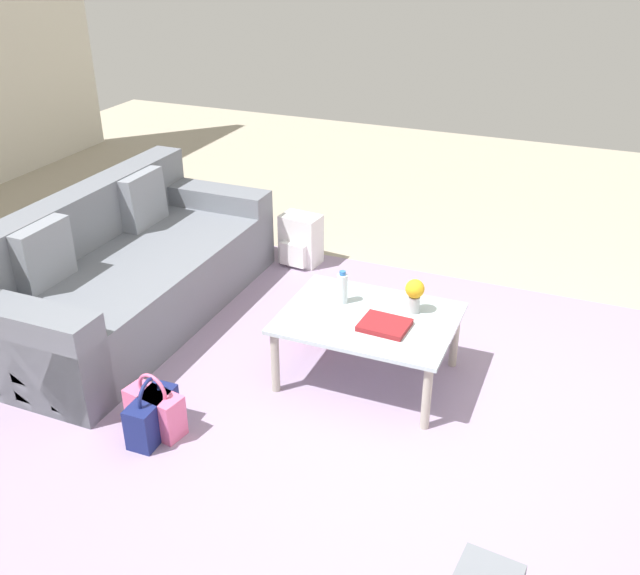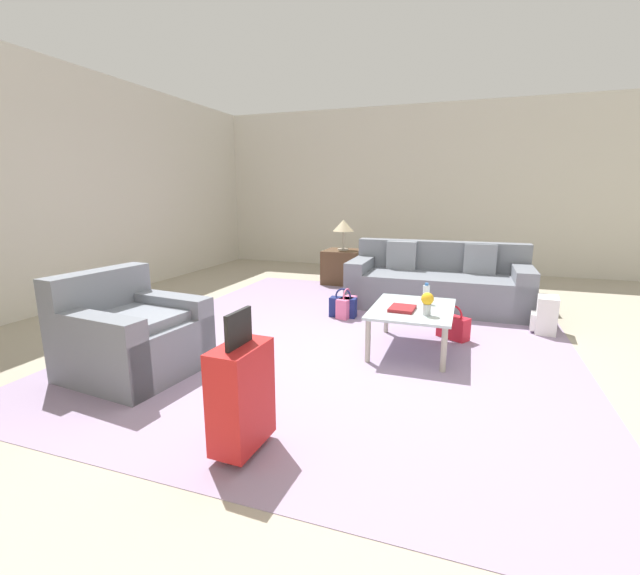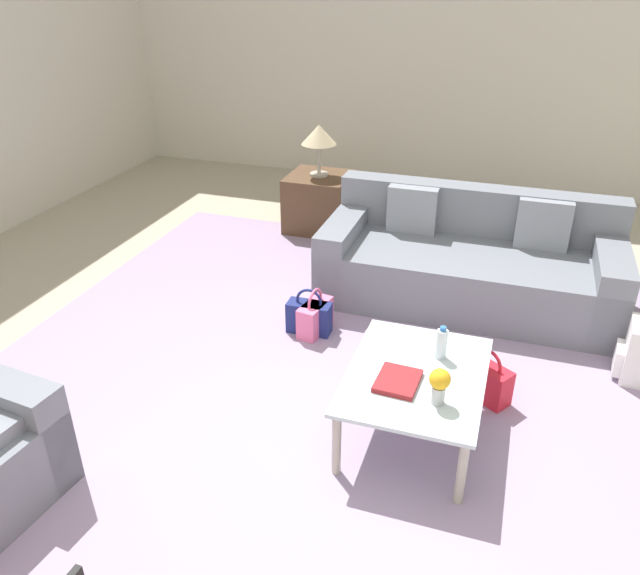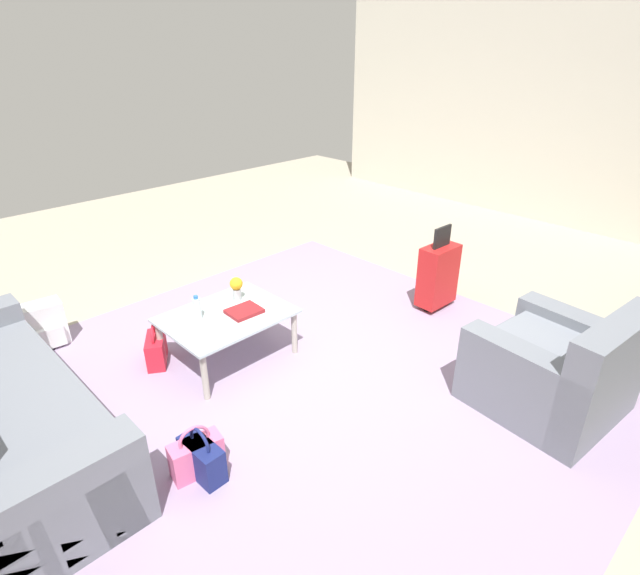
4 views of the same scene
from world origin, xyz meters
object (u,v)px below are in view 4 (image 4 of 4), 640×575
water_bottle (197,308)px  handbag_pink (197,456)px  suitcase_red (438,274)px  handbag_navy (202,458)px  flower_vase (236,286)px  handbag_red (156,349)px  armchair (558,374)px  coffee_table_book (244,311)px  coffee_table (227,320)px  backpack_white (47,325)px

water_bottle → handbag_pink: 1.26m
suitcase_red → handbag_navy: suitcase_red is taller
flower_vase → handbag_red: flower_vase is taller
suitcase_red → handbag_navy: bearing=4.6°
flower_vase → suitcase_red: suitcase_red is taller
armchair → coffee_table_book: bearing=-60.7°
coffee_table → coffee_table_book: 0.16m
handbag_red → backpack_white: 1.07m
armchair → backpack_white: 4.15m
handbag_navy → handbag_pink: bearing=-74.5°
handbag_navy → coffee_table: bearing=-132.8°
suitcase_red → handbag_pink: 2.89m
backpack_white → handbag_pink: bearing=93.4°
suitcase_red → handbag_red: (2.47, -1.07, -0.23)m
suitcase_red → handbag_red: size_ratio=2.37×
armchair → handbag_navy: (2.15, -1.24, -0.16)m
flower_vase → suitcase_red: (-1.78, 0.85, -0.19)m
armchair → backpack_white: armchair is taller
coffee_table_book → backpack_white: bearing=-47.7°
suitcase_red → handbag_navy: (2.86, 0.23, -0.23)m
coffee_table_book → suitcase_red: suitcase_red is taller
coffee_table → handbag_pink: (0.87, 0.89, -0.24)m
coffee_table_book → flower_vase: bearing=-110.5°
flower_vase → armchair: bearing=114.8°
flower_vase → suitcase_red: 1.98m
armchair → suitcase_red: (-0.71, -1.47, 0.06)m
backpack_white → water_bottle: bearing=124.0°
coffee_table_book → handbag_red: coffee_table_book is taller
handbag_pink → handbag_red: 1.32m
coffee_table → suitcase_red: size_ratio=1.16×
armchair → handbag_navy: size_ratio=2.85×
water_bottle → handbag_pink: bearing=55.8°
flower_vase → handbag_red: bearing=-17.5°
handbag_pink → handbag_navy: 0.04m
flower_vase → handbag_navy: bearing=45.0°
handbag_pink → handbag_red: same height
suitcase_red → handbag_pink: (2.87, 0.19, -0.23)m
armchair → coffee_table: armchair is taller
armchair → handbag_red: (1.76, -2.54, -0.16)m
armchair → flower_vase: 2.57m
coffee_table → handbag_navy: coffee_table is taller
water_bottle → backpack_white: water_bottle is taller
flower_vase → handbag_pink: bearing=43.5°
coffee_table → suitcase_red: suitcase_red is taller
flower_vase → backpack_white: size_ratio=0.51×
flower_vase → water_bottle: bearing=6.8°
armchair → water_bottle: armchair is taller
handbag_pink → handbag_red: size_ratio=1.00×
water_bottle → handbag_pink: size_ratio=0.57×
water_bottle → handbag_navy: water_bottle is taller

